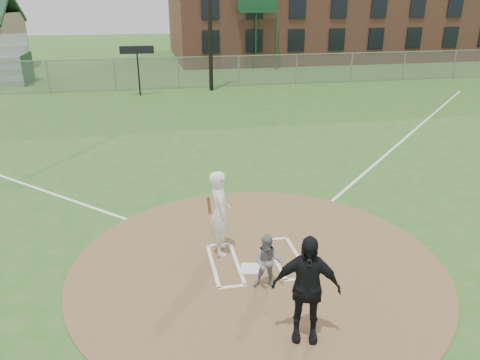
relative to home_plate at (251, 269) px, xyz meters
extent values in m
plane|color=#2E5B1F|center=(0.20, 0.18, -0.03)|extent=(140.00, 140.00, 0.00)
cylinder|color=brown|center=(0.20, 0.18, -0.02)|extent=(8.40, 8.40, 0.02)
cube|color=silver|center=(0.00, 0.00, 0.00)|extent=(0.53, 0.53, 0.03)
cube|color=white|center=(9.20, 9.18, -0.03)|extent=(17.04, 17.04, 0.01)
imported|color=gray|center=(0.18, -0.73, 0.59)|extent=(0.70, 0.62, 1.20)
imported|color=black|center=(0.43, -2.32, 0.99)|extent=(1.27, 0.83, 2.01)
cube|color=white|center=(-0.80, 0.33, -0.01)|extent=(0.08, 1.80, 0.01)
cube|color=white|center=(-0.25, 0.33, -0.01)|extent=(0.08, 1.80, 0.01)
cube|color=white|center=(-0.52, 1.23, -0.01)|extent=(0.62, 0.08, 0.01)
cube|color=white|center=(-0.52, -0.57, -0.01)|extent=(0.62, 0.08, 0.01)
cube|color=white|center=(1.20, 0.33, -0.01)|extent=(0.08, 1.80, 0.01)
cube|color=white|center=(0.65, 0.33, -0.01)|extent=(0.08, 1.80, 0.01)
cube|color=white|center=(0.92, 1.23, -0.01)|extent=(0.62, 0.08, 0.01)
cube|color=white|center=(0.92, -0.57, -0.01)|extent=(0.62, 0.08, 0.01)
imported|color=white|center=(-0.54, 0.91, 1.00)|extent=(0.50, 0.75, 2.04)
cylinder|color=brown|center=(-0.84, 0.51, 1.42)|extent=(0.18, 0.60, 0.70)
cube|color=slate|center=(0.20, 22.18, 0.97)|extent=(56.00, 0.03, 2.00)
cube|color=gray|center=(0.20, 22.18, 1.97)|extent=(56.00, 0.06, 0.06)
cube|color=gray|center=(0.20, 22.18, 0.97)|extent=(56.08, 0.08, 2.00)
cube|color=#194728|center=(-9.80, 26.38, 0.97)|extent=(0.08, 3.20, 2.00)
cube|color=#194728|center=(7.20, 29.52, 4.47)|extent=(3.20, 1.00, 0.15)
cube|color=#194728|center=(7.20, 30.02, 2.22)|extent=(0.12, 0.12, 4.50)
cube|color=#194728|center=(8.70, 29.07, 2.22)|extent=(0.12, 0.12, 4.50)
cube|color=#194728|center=(7.20, 29.52, 5.02)|extent=(3.20, 0.08, 1.00)
cylinder|color=black|center=(-2.30, 20.38, 1.27)|extent=(0.10, 0.10, 2.60)
cube|color=black|center=(-2.30, 20.38, 2.67)|extent=(2.00, 0.10, 0.45)
camera|label=1|loc=(-2.03, -8.70, 5.66)|focal=35.00mm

